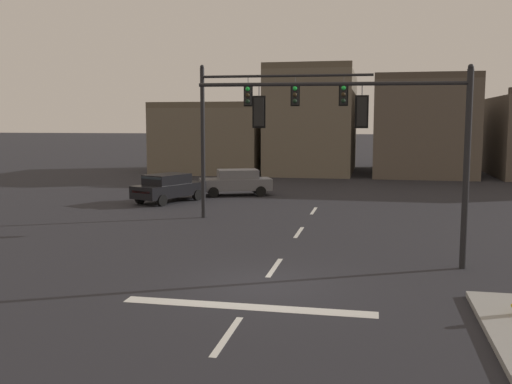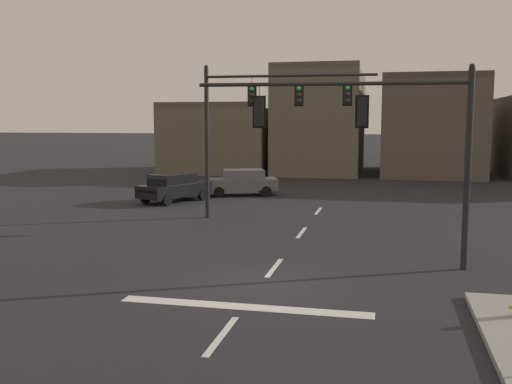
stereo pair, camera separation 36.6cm
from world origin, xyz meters
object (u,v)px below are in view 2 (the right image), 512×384
(signal_mast_near_side, at_px, (382,130))
(signal_mast_far_side, at_px, (259,112))
(car_lot_nearside, at_px, (242,182))
(car_lot_middle, at_px, (174,187))

(signal_mast_near_side, bearing_deg, signal_mast_far_side, 125.40)
(car_lot_nearside, bearing_deg, signal_mast_near_side, -62.38)
(signal_mast_near_side, height_order, signal_mast_far_side, signal_mast_far_side)
(car_lot_nearside, distance_m, car_lot_middle, 4.85)
(signal_mast_near_side, distance_m, signal_mast_far_side, 9.81)
(car_lot_nearside, xyz_separation_m, car_lot_middle, (-3.06, -3.77, 0.00))
(car_lot_middle, bearing_deg, signal_mast_near_side, -47.44)
(signal_mast_near_side, relative_size, signal_mast_far_side, 1.06)
(signal_mast_near_side, bearing_deg, car_lot_middle, 132.56)
(signal_mast_near_side, xyz_separation_m, signal_mast_far_side, (-5.66, 7.97, 0.73))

